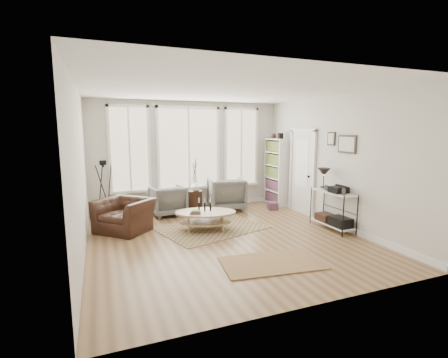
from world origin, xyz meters
name	(u,v)px	position (x,y,z in m)	size (l,w,h in m)	color
room	(226,167)	(0.02, 0.03, 1.43)	(5.50, 5.54, 2.90)	olive
bay_window	(189,150)	(0.00, 2.71, 1.61)	(4.14, 0.12, 2.24)	#CEB486
door	(302,170)	(2.57, 1.15, 1.12)	(0.09, 1.06, 2.22)	silver
bookcase	(276,172)	(2.44, 2.23, 0.96)	(0.31, 0.85, 2.06)	white
low_shelf	(333,206)	(2.38, -0.30, 0.51)	(0.38, 1.08, 1.30)	white
wall_art	(343,143)	(2.58, -0.27, 1.88)	(0.04, 0.88, 0.44)	black
rug_main	(211,227)	(-0.06, 0.74, 0.01)	(2.18, 1.64, 0.01)	brown
rug_runner	(271,263)	(0.24, -1.44, 0.01)	(1.61, 0.90, 0.01)	brown
coffee_table	(205,216)	(-0.22, 0.63, 0.32)	(1.48, 1.16, 0.60)	tan
armchair_left	(168,200)	(-0.72, 2.18, 0.38)	(0.81, 0.83, 0.76)	slate
armchair_right	(226,194)	(0.89, 2.19, 0.43)	(0.93, 0.95, 0.87)	slate
side_table	(195,183)	(0.03, 2.28, 0.75)	(0.37, 0.37, 1.56)	#321C14
vase	(196,186)	(0.05, 2.23, 0.69)	(0.25, 0.25, 0.26)	silver
accent_chair	(124,215)	(-1.85, 1.21, 0.34)	(1.06, 0.93, 0.69)	#321C14
tripod_camera	(104,194)	(-2.21, 2.12, 0.67)	(0.51, 0.51, 1.45)	black
book_stack_near	(273,206)	(2.05, 1.71, 0.10)	(0.24, 0.31, 0.20)	maroon
book_stack_far	(273,207)	(2.05, 1.71, 0.08)	(0.19, 0.24, 0.16)	maroon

